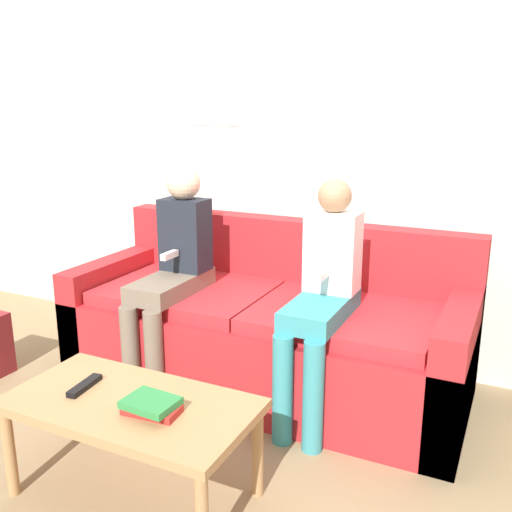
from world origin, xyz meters
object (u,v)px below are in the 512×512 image
person_left (172,266)px  coffee_table (131,412)px  tv_remote (85,386)px  couch (267,332)px  person_right (322,292)px

person_left → coffee_table: bearing=-66.2°
tv_remote → couch: bearing=69.1°
person_left → person_right: bearing=-0.4°
tv_remote → person_right: bearing=46.9°
person_right → coffee_table: bearing=-117.3°
couch → tv_remote: (-0.29, -1.04, 0.12)m
person_right → tv_remote: size_ratio=6.44×
tv_remote → coffee_table: bearing=-5.9°
couch → coffee_table: size_ratio=2.21×
couch → coffee_table: couch is taller
person_right → tv_remote: 1.08m
person_right → tv_remote: bearing=-127.7°
couch → person_right: person_right is taller
couch → person_left: 0.60m
couch → tv_remote: 1.08m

